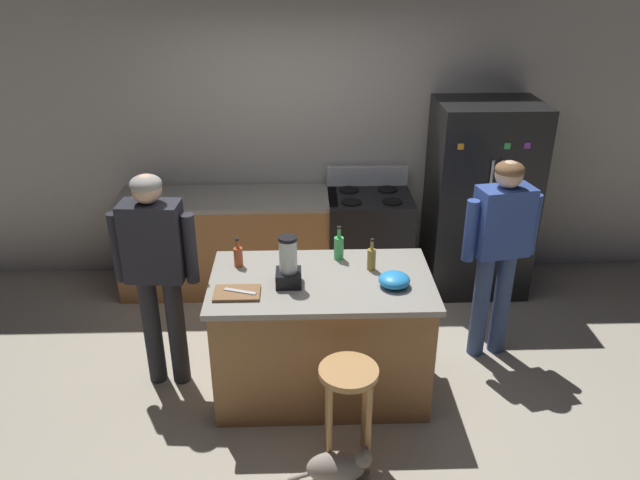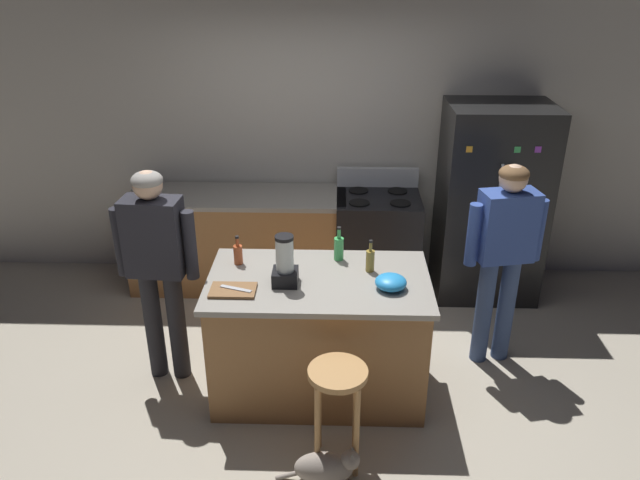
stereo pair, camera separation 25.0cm
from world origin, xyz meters
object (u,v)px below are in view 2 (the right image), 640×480
cat (326,467)px  stove_range (377,242)px  blender_appliance (285,264)px  person_by_sink_right (504,247)px  kitchen_island (319,335)px  cutting_board (233,290)px  bottle_vinegar (370,260)px  chef_knife (236,289)px  refrigerator (491,203)px  person_by_island_left (157,258)px  mixing_bowl (391,282)px  bar_stool (338,392)px  bottle_soda (339,248)px  bottle_cooking_sauce (238,254)px

cat → stove_range: bearing=80.2°
blender_appliance → person_by_sink_right: bearing=17.0°
kitchen_island → blender_appliance: blender_appliance is taller
blender_appliance → cutting_board: (-0.33, -0.12, -0.14)m
kitchen_island → person_by_sink_right: size_ratio=0.95×
bottle_vinegar → cutting_board: bottle_vinegar is taller
stove_range → chef_knife: 2.05m
refrigerator → cutting_board: (-2.05, -1.69, 0.04)m
kitchen_island → blender_appliance: 0.65m
person_by_island_left → mixing_bowl: bearing=-8.6°
person_by_sink_right → cat: person_by_sink_right is taller
kitchen_island → cutting_board: 0.75m
cutting_board → mixing_bowl: bearing=4.0°
cat → chef_knife: 1.25m
stove_range → person_by_sink_right: 1.49m
kitchen_island → mixing_bowl: mixing_bowl is taller
refrigerator → cat: (-1.42, -2.39, -0.78)m
stove_range → cat: bearing=-99.8°
person_by_island_left → cat: (1.21, -1.02, -0.88)m
bar_stool → cutting_board: 0.95m
person_by_sink_right → cutting_board: person_by_sink_right is taller
bar_stool → mixing_bowl: (0.34, 0.61, 0.42)m
person_by_island_left → blender_appliance: (0.92, -0.20, 0.07)m
bottle_vinegar → bottle_soda: bottle_soda is taller
cat → bottle_vinegar: 1.38m
cutting_board → bottle_soda: bearing=35.0°
person_by_island_left → person_by_sink_right: size_ratio=1.02×
stove_range → mixing_bowl: 1.71m
cat → bottle_cooking_sauce: size_ratio=2.40×
person_by_sink_right → mixing_bowl: size_ratio=7.64×
cutting_board → cat: bearing=-48.0°
stove_range → bar_stool: size_ratio=1.55×
bottle_cooking_sauce → bottle_soda: size_ratio=0.84×
kitchen_island → person_by_sink_right: 1.49m
cat → cutting_board: cutting_board is taller
bottle_vinegar → mixing_bowl: size_ratio=1.12×
bottle_cooking_sauce → bottle_soda: (0.71, 0.09, 0.02)m
kitchen_island → bottle_vinegar: (0.35, 0.13, 0.54)m
blender_appliance → cutting_board: blender_appliance is taller
cat → cutting_board: bearing=132.0°
bottle_soda → person_by_island_left: bearing=-172.6°
cutting_board → chef_knife: 0.02m
person_by_island_left → refrigerator: bearing=27.5°
mixing_bowl → chef_knife: bearing=-175.9°
person_by_sink_right → bar_stool: 1.71m
mixing_bowl → person_by_island_left: bearing=171.4°
bar_stool → cutting_board: (-0.69, 0.53, 0.38)m
refrigerator → bar_stool: 2.63m
blender_appliance → bottle_vinegar: (0.57, 0.20, -0.06)m
cutting_board → chef_knife: bearing=0.0°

